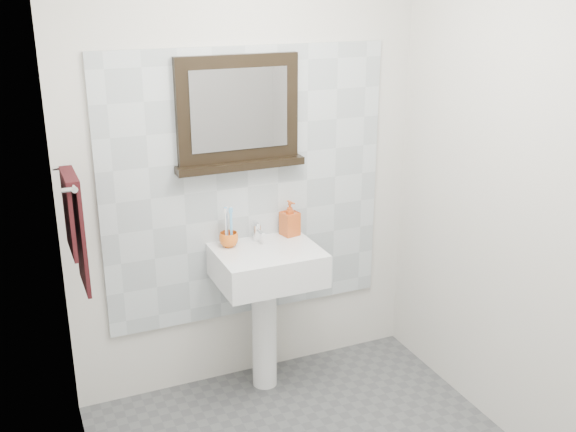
% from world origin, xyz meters
% --- Properties ---
extents(back_wall, '(2.00, 0.01, 2.50)m').
position_xyz_m(back_wall, '(0.00, 1.10, 1.25)').
color(back_wall, silver).
rests_on(back_wall, ground).
extents(front_wall, '(2.00, 0.01, 2.50)m').
position_xyz_m(front_wall, '(0.00, -1.10, 1.25)').
color(front_wall, silver).
rests_on(front_wall, ground).
extents(left_wall, '(0.01, 2.20, 2.50)m').
position_xyz_m(left_wall, '(-1.00, 0.00, 1.25)').
color(left_wall, silver).
rests_on(left_wall, ground).
extents(right_wall, '(0.01, 2.20, 2.50)m').
position_xyz_m(right_wall, '(1.00, 0.00, 1.25)').
color(right_wall, silver).
rests_on(right_wall, ground).
extents(splashback, '(1.60, 0.02, 1.50)m').
position_xyz_m(splashback, '(0.00, 1.09, 1.15)').
color(splashback, silver).
rests_on(splashback, back_wall).
extents(pedestal_sink, '(0.55, 0.44, 0.96)m').
position_xyz_m(pedestal_sink, '(0.02, 0.87, 0.68)').
color(pedestal_sink, white).
rests_on(pedestal_sink, ground).
extents(toothbrush_cup, '(0.11, 0.11, 0.08)m').
position_xyz_m(toothbrush_cup, '(-0.15, 0.98, 0.90)').
color(toothbrush_cup, orange).
rests_on(toothbrush_cup, pedestal_sink).
extents(toothbrushes, '(0.05, 0.04, 0.21)m').
position_xyz_m(toothbrushes, '(-0.15, 0.98, 0.98)').
color(toothbrushes, white).
rests_on(toothbrushes, toothbrush_cup).
extents(soap_dispenser, '(0.11, 0.11, 0.20)m').
position_xyz_m(soap_dispenser, '(0.22, 1.02, 0.96)').
color(soap_dispenser, red).
rests_on(soap_dispenser, pedestal_sink).
extents(framed_mirror, '(0.70, 0.11, 0.59)m').
position_xyz_m(framed_mirror, '(-0.05, 1.06, 1.55)').
color(framed_mirror, black).
rests_on(framed_mirror, back_wall).
extents(towel_bar, '(0.07, 0.40, 0.03)m').
position_xyz_m(towel_bar, '(-0.95, 0.79, 1.38)').
color(towel_bar, silver).
rests_on(towel_bar, left_wall).
extents(hand_towel, '(0.06, 0.30, 0.55)m').
position_xyz_m(hand_towel, '(-0.94, 0.79, 1.17)').
color(hand_towel, black).
rests_on(hand_towel, towel_bar).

